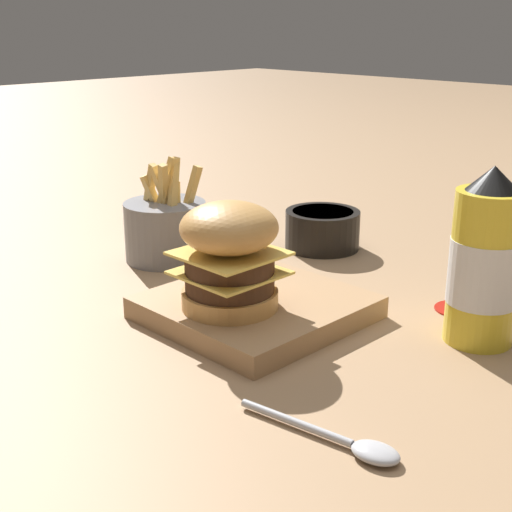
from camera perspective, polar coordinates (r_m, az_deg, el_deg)
name	(u,v)px	position (r m, az deg, el deg)	size (l,w,h in m)	color
ground_plane	(254,299)	(0.89, -0.18, -3.49)	(6.00, 6.00, 0.00)	#9E7A56
serving_board	(256,307)	(0.83, 0.00, -4.13)	(0.22, 0.22, 0.03)	#A37A51
burger	(229,255)	(0.78, -2.14, 0.08)	(0.11, 0.11, 0.12)	tan
ketchup_bottle	(485,264)	(0.78, 17.82, -0.61)	(0.07, 0.07, 0.19)	yellow
fries_basket	(166,229)	(1.03, -7.24, 2.17)	(0.12, 0.12, 0.15)	slate
side_bowl	(322,228)	(1.08, 5.33, 2.21)	(0.11, 0.11, 0.06)	black
spoon	(352,444)	(0.60, 7.66, -14.66)	(0.15, 0.04, 0.01)	#B2B2B7
ketchup_puddle	(457,308)	(0.89, 15.81, -4.05)	(0.05, 0.05, 0.00)	#B21E14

